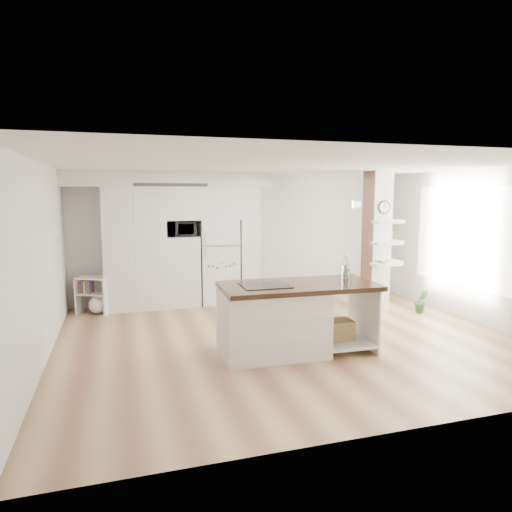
% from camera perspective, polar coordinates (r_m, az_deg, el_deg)
% --- Properties ---
extents(floor, '(7.00, 6.00, 0.01)m').
position_cam_1_polar(floor, '(7.36, 3.94, -10.19)').
color(floor, tan).
rests_on(floor, ground).
extents(room, '(7.04, 6.04, 2.72)m').
position_cam_1_polar(room, '(7.02, 4.08, 4.38)').
color(room, white).
rests_on(room, ground).
extents(cabinet_wall, '(4.00, 0.71, 2.70)m').
position_cam_1_polar(cabinet_wall, '(9.30, -10.34, 2.94)').
color(cabinet_wall, white).
rests_on(cabinet_wall, floor).
extents(refrigerator, '(0.78, 0.69, 1.75)m').
position_cam_1_polar(refrigerator, '(9.54, -4.74, -0.66)').
color(refrigerator, white).
rests_on(refrigerator, floor).
extents(column, '(0.69, 0.90, 2.70)m').
position_cam_1_polar(column, '(9.14, 15.50, 1.73)').
color(column, silver).
rests_on(column, floor).
extents(window, '(0.00, 2.40, 2.40)m').
position_cam_1_polar(window, '(9.13, 24.20, 2.26)').
color(window, white).
rests_on(window, room).
extents(pendant_light, '(0.12, 0.12, 0.10)m').
position_cam_1_polar(pendant_light, '(7.91, 15.35, 6.42)').
color(pendant_light, white).
rests_on(pendant_light, room).
extents(kitchen_island, '(2.25, 1.12, 1.57)m').
position_cam_1_polar(kitchen_island, '(6.55, 3.16, -7.73)').
color(kitchen_island, white).
rests_on(kitchen_island, floor).
extents(bookshelf, '(0.68, 0.56, 0.71)m').
position_cam_1_polar(bookshelf, '(9.25, -19.49, -4.92)').
color(bookshelf, white).
rests_on(bookshelf, floor).
extents(floor_plant_a, '(0.30, 0.27, 0.46)m').
position_cam_1_polar(floor_plant_a, '(9.32, 19.96, -5.35)').
color(floor_plant_a, '#2C6A2A').
rests_on(floor_plant_a, floor).
extents(floor_plant_b, '(0.31, 0.31, 0.47)m').
position_cam_1_polar(floor_plant_b, '(10.11, 13.01, -4.02)').
color(floor_plant_b, '#2C6A2A').
rests_on(floor_plant_b, floor).
extents(microwave, '(0.54, 0.37, 0.30)m').
position_cam_1_polar(microwave, '(9.27, -9.25, 3.35)').
color(microwave, '#2D2D2D').
rests_on(microwave, cabinet_wall).
extents(shelf_plant, '(0.27, 0.23, 0.30)m').
position_cam_1_polar(shelf_plant, '(9.41, 16.29, 2.93)').
color(shelf_plant, '#2C6A2A').
rests_on(shelf_plant, column).
extents(decor_bowl, '(0.22, 0.22, 0.05)m').
position_cam_1_polar(decor_bowl, '(8.95, 15.79, -0.66)').
color(decor_bowl, white).
rests_on(decor_bowl, column).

